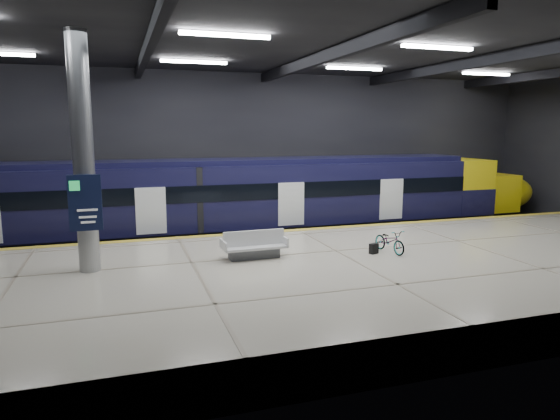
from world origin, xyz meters
name	(u,v)px	position (x,y,z in m)	size (l,w,h in m)	color
ground	(325,273)	(0.00, 0.00, 0.00)	(30.00, 30.00, 0.00)	black
room_shell	(327,116)	(0.00, 0.00, 5.72)	(30.10, 16.10, 8.05)	black
platform	(356,278)	(0.00, -2.50, 0.55)	(30.00, 11.00, 1.10)	#B3AA97
safety_strip	(299,230)	(0.00, 2.75, 1.11)	(30.00, 0.40, 0.01)	gold
rails	(279,240)	(0.00, 5.50, 0.08)	(30.00, 1.52, 0.16)	gray
train	(256,200)	(-1.09, 5.50, 2.06)	(29.40, 2.84, 3.79)	black
bench	(254,248)	(-2.98, -1.11, 1.43)	(2.11, 0.91, 0.92)	#595B60
bicycle	(390,241)	(1.62, -1.79, 1.50)	(0.53, 1.51, 0.80)	#99999E
pannier_bag	(374,249)	(1.02, -1.79, 1.28)	(0.30, 0.18, 0.35)	black
info_column	(83,157)	(-8.00, -1.03, 4.46)	(0.90, 0.78, 6.90)	#9EA0A5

